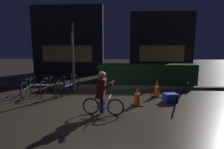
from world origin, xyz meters
TOP-DOWN VIEW (x-y plane):
  - ground_plane at (0.00, 0.00)m, footprint 40.00×40.00m
  - sidewalk_curb at (0.00, 2.20)m, footprint 12.00×0.24m
  - hedge_row at (1.80, 3.10)m, footprint 4.80×0.70m
  - storefront_left at (-3.21, 6.50)m, footprint 4.91×0.54m
  - storefront_right at (3.34, 7.20)m, footprint 4.46×0.54m
  - street_post at (-1.40, 1.20)m, footprint 0.10×0.10m
  - parked_bike_leftmost at (-3.18, 0.92)m, footprint 0.46×1.50m
  - parked_bike_left_mid at (-2.46, 1.12)m, footprint 0.46×1.53m
  - parked_bike_center_left at (-1.63, 1.10)m, footprint 0.59×1.63m
  - traffic_cone_near at (1.08, -0.10)m, footprint 0.36×0.36m
  - traffic_cone_far at (1.91, 0.94)m, footprint 0.36×0.36m
  - blue_crate at (2.25, 0.30)m, footprint 0.50×0.42m
  - cyclist at (0.02, -0.98)m, footprint 1.19×0.54m
  - closed_umbrella at (2.55, 0.05)m, footprint 0.32×0.35m

SIDE VIEW (x-z plane):
  - ground_plane at x=0.00m, z-range 0.00..0.00m
  - sidewalk_curb at x=0.00m, z-range 0.00..0.12m
  - blue_crate at x=2.25m, z-range 0.00..0.30m
  - traffic_cone_near at x=1.08m, z-range -0.01..0.64m
  - parked_bike_leftmost at x=-3.18m, z-range -0.03..0.67m
  - parked_bike_left_mid at x=-2.46m, z-range -0.03..0.68m
  - traffic_cone_far at x=1.91m, z-range -0.01..0.67m
  - parked_bike_center_left at x=-1.63m, z-range -0.04..0.74m
  - closed_umbrella at x=2.55m, z-range 0.00..0.78m
  - hedge_row at x=1.80m, z-range 0.00..1.04m
  - cyclist at x=0.02m, z-range 0.01..1.25m
  - street_post at x=-1.40m, z-range 0.00..2.85m
  - storefront_right at x=3.34m, z-range -0.01..4.27m
  - storefront_left at x=-3.21m, z-range -0.01..4.62m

